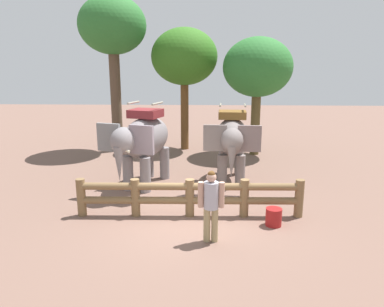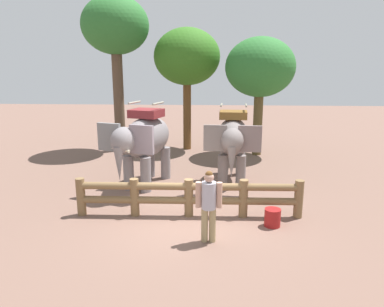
% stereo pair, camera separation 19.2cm
% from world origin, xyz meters
% --- Properties ---
extents(ground_plane, '(60.00, 60.00, 0.00)m').
position_xyz_m(ground_plane, '(0.00, 0.00, 0.00)').
color(ground_plane, brown).
extents(log_fence, '(6.16, 0.40, 1.05)m').
position_xyz_m(log_fence, '(0.00, 0.26, 0.60)').
color(log_fence, brown).
rests_on(log_fence, ground).
extents(elephant_near_left, '(2.27, 3.41, 2.85)m').
position_xyz_m(elephant_near_left, '(-1.67, 2.80, 1.60)').
color(elephant_near_left, gray).
rests_on(elephant_near_left, ground).
extents(elephant_center, '(1.82, 3.19, 2.74)m').
position_xyz_m(elephant_center, '(1.32, 3.36, 1.54)').
color(elephant_center, slate).
rests_on(elephant_center, ground).
extents(tourist_woman_in_black, '(0.61, 0.33, 1.72)m').
position_xyz_m(tourist_woman_in_black, '(0.55, -1.19, 0.99)').
color(tourist_woman_in_black, tan).
rests_on(tourist_woman_in_black, ground).
extents(tree_far_left, '(3.14, 3.14, 5.81)m').
position_xyz_m(tree_far_left, '(-0.63, 8.57, 4.42)').
color(tree_far_left, brown).
rests_on(tree_far_left, ground).
extents(tree_back_center, '(3.08, 3.08, 7.16)m').
position_xyz_m(tree_back_center, '(-3.88, 8.10, 5.69)').
color(tree_back_center, brown).
rests_on(tree_back_center, ground).
extents(tree_far_right, '(3.10, 3.10, 5.30)m').
position_xyz_m(tree_far_right, '(2.69, 7.58, 3.93)').
color(tree_far_right, brown).
rests_on(tree_far_right, ground).
extents(feed_bucket, '(0.41, 0.41, 0.46)m').
position_xyz_m(feed_bucket, '(2.18, -0.26, 0.23)').
color(feed_bucket, maroon).
rests_on(feed_bucket, ground).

